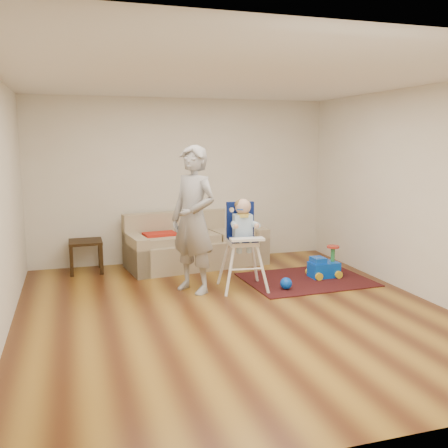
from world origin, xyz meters
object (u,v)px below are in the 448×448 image
object	(u,v)px
toy_ball	(286,283)
high_chair	(243,246)
sofa	(196,240)
ride_on_toy	(324,261)
adult	(193,220)
side_table	(86,256)

from	to	relation	value
toy_ball	high_chair	bearing A→B (deg)	156.55
sofa	high_chair	xyz separation A→B (m)	(0.29, -1.44, 0.18)
ride_on_toy	adult	bearing A→B (deg)	-179.17
high_chair	adult	size ratio (longest dim) A/B	0.64
toy_ball	adult	size ratio (longest dim) A/B	0.08
side_table	ride_on_toy	bearing A→B (deg)	-22.35
adult	high_chair	bearing A→B (deg)	48.61
high_chair	adult	world-z (taller)	adult
toy_ball	adult	bearing A→B (deg)	164.81
ride_on_toy	high_chair	xyz separation A→B (m)	(-1.34, -0.17, 0.36)
toy_ball	high_chair	distance (m)	0.78
side_table	adult	distance (m)	2.13
side_table	high_chair	world-z (taller)	high_chair
side_table	sofa	bearing A→B (deg)	-3.77
sofa	toy_ball	world-z (taller)	sofa
sofa	adult	bearing A→B (deg)	-113.23
toy_ball	adult	xyz separation A→B (m)	(-1.21, 0.33, 0.89)
toy_ball	side_table	bearing A→B (deg)	145.09
toy_ball	adult	world-z (taller)	adult
ride_on_toy	adult	distance (m)	2.14
high_chair	ride_on_toy	bearing A→B (deg)	13.36
sofa	high_chair	bearing A→B (deg)	-86.43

